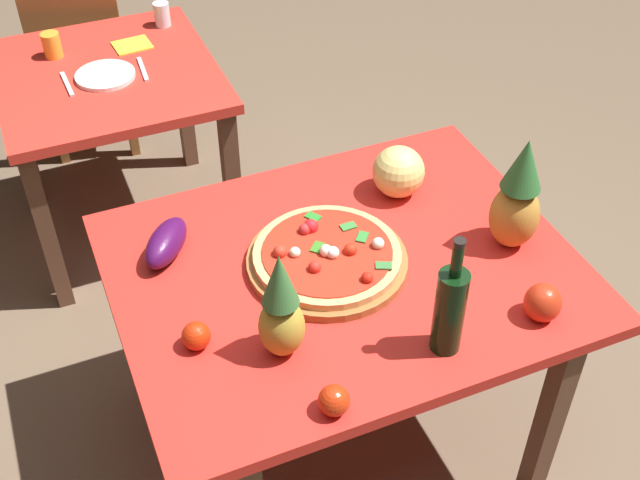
{
  "coord_description": "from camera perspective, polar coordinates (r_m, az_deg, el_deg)",
  "views": [
    {
      "loc": [
        -0.7,
        -1.48,
        2.28
      ],
      "look_at": [
        -0.04,
        0.07,
        0.8
      ],
      "focal_mm": 45.66,
      "sensor_mm": 36.0,
      "label": 1
    }
  ],
  "objects": [
    {
      "name": "background_table",
      "position": [
        3.27,
        -14.47,
        9.52
      ],
      "size": [
        0.81,
        0.85,
        0.75
      ],
      "color": "brown",
      "rests_on": "ground_plane"
    },
    {
      "name": "pineapple_right",
      "position": [
        1.93,
        -2.75,
        -4.95
      ],
      "size": [
        0.11,
        0.11,
        0.32
      ],
      "color": "#AF9633",
      "rests_on": "display_table"
    },
    {
      "name": "pizza",
      "position": [
        2.22,
        0.49,
        -0.97
      ],
      "size": [
        0.41,
        0.41,
        0.06
      ],
      "color": "#E6A163",
      "rests_on": "pizza_board"
    },
    {
      "name": "pineapple_left",
      "position": [
        2.28,
        13.67,
        2.79
      ],
      "size": [
        0.14,
        0.14,
        0.35
      ],
      "color": "#B78231",
      "rests_on": "display_table"
    },
    {
      "name": "drinking_glass_water",
      "position": [
        3.47,
        -11.02,
        15.27
      ],
      "size": [
        0.06,
        0.06,
        0.1
      ],
      "primitive_type": "cylinder",
      "color": "silver",
      "rests_on": "background_table"
    },
    {
      "name": "wine_bottle",
      "position": [
        1.96,
        9.08,
        -4.79
      ],
      "size": [
        0.08,
        0.08,
        0.35
      ],
      "color": "black",
      "rests_on": "display_table"
    },
    {
      "name": "tomato_by_bottle",
      "position": [
        1.88,
        0.99,
        -11.18
      ],
      "size": [
        0.07,
        0.07,
        0.07
      ],
      "primitive_type": "sphere",
      "color": "red",
      "rests_on": "display_table"
    },
    {
      "name": "melon",
      "position": [
        2.45,
        5.52,
        4.79
      ],
      "size": [
        0.16,
        0.16,
        0.16
      ],
      "primitive_type": "sphere",
      "color": "#E4D376",
      "rests_on": "display_table"
    },
    {
      "name": "dinner_plate",
      "position": [
        3.16,
        -14.82,
        11.09
      ],
      "size": [
        0.22,
        0.22,
        0.02
      ],
      "primitive_type": "cylinder",
      "color": "white",
      "rests_on": "background_table"
    },
    {
      "name": "dining_chair",
      "position": [
        3.9,
        -16.32,
        12.17
      ],
      "size": [
        0.47,
        0.47,
        0.85
      ],
      "rotation": [
        0.0,
        0.0,
        2.94
      ],
      "color": "#985F2F",
      "rests_on": "ground_plane"
    },
    {
      "name": "napkin_folded",
      "position": [
        3.36,
        -13.02,
        13.16
      ],
      "size": [
        0.15,
        0.13,
        0.01
      ],
      "primitive_type": "cube",
      "rotation": [
        0.0,
        0.0,
        0.08
      ],
      "color": "yellow",
      "rests_on": "background_table"
    },
    {
      "name": "ground_plane",
      "position": [
        2.81,
        1.42,
        -13.08
      ],
      "size": [
        10.0,
        10.0,
        0.0
      ],
      "primitive_type": "plane",
      "color": "brown"
    },
    {
      "name": "pizza_board",
      "position": [
        2.23,
        0.5,
        -1.5
      ],
      "size": [
        0.44,
        0.44,
        0.02
      ],
      "primitive_type": "cylinder",
      "color": "#985F2F",
      "rests_on": "display_table"
    },
    {
      "name": "fork_utensil",
      "position": [
        3.15,
        -17.3,
        10.4
      ],
      "size": [
        0.02,
        0.18,
        0.01
      ],
      "primitive_type": "cube",
      "rotation": [
        0.0,
        0.0,
        0.04
      ],
      "color": "silver",
      "rests_on": "background_table"
    },
    {
      "name": "display_table",
      "position": [
        2.3,
        1.69,
        -3.35
      ],
      "size": [
        1.25,
        0.99,
        0.75
      ],
      "color": "brown",
      "rests_on": "ground_plane"
    },
    {
      "name": "bell_pepper",
      "position": [
        2.15,
        15.34,
        -4.26
      ],
      "size": [
        0.1,
        0.1,
        0.11
      ],
      "primitive_type": "ellipsoid",
      "color": "red",
      "rests_on": "display_table"
    },
    {
      "name": "drinking_glass_juice",
      "position": [
        3.34,
        -18.28,
        12.84
      ],
      "size": [
        0.07,
        0.07,
        0.1
      ],
      "primitive_type": "cylinder",
      "color": "orange",
      "rests_on": "background_table"
    },
    {
      "name": "eggplant",
      "position": [
        2.28,
        -10.73,
        -0.18
      ],
      "size": [
        0.19,
        0.21,
        0.09
      ],
      "primitive_type": "ellipsoid",
      "rotation": [
        0.0,
        0.0,
        0.9
      ],
      "color": "#410F45",
      "rests_on": "display_table"
    },
    {
      "name": "knife_utensil",
      "position": [
        3.18,
        -12.32,
        11.63
      ],
      "size": [
        0.03,
        0.18,
        0.01
      ],
      "primitive_type": "cube",
      "rotation": [
        0.0,
        0.0,
        -0.07
      ],
      "color": "silver",
      "rests_on": "background_table"
    },
    {
      "name": "tomato_near_board",
      "position": [
        2.03,
        -8.67,
        -6.66
      ],
      "size": [
        0.07,
        0.07,
        0.07
      ],
      "primitive_type": "sphere",
      "color": "red",
      "rests_on": "display_table"
    }
  ]
}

